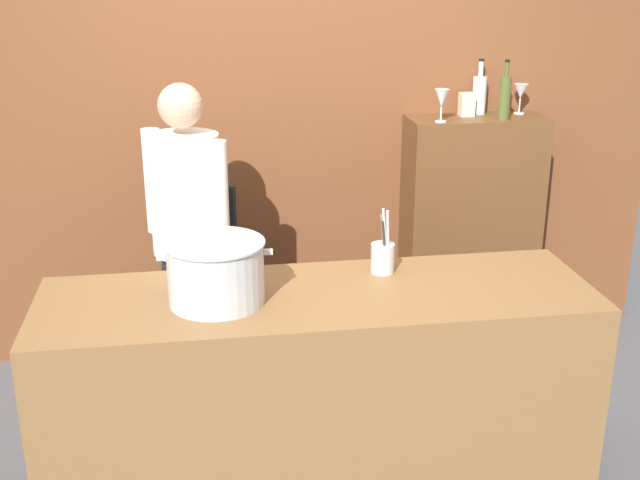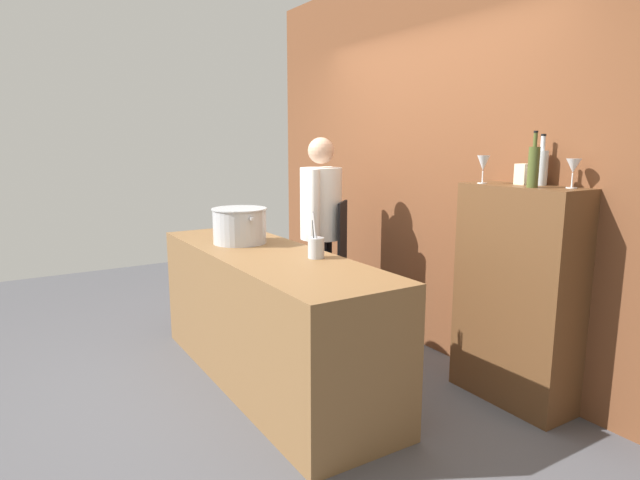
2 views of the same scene
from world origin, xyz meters
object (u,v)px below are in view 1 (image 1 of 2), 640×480
object	(u,v)px
wine_glass_short	(442,99)
spice_tin_cream	(467,105)
stockpot_large	(216,272)
wine_bottle_clear	(479,94)
wine_bottle_olive	(505,97)
wine_glass_tall	(521,92)
chef	(188,227)
utensil_crock	(383,257)

from	to	relation	value
wine_glass_short	spice_tin_cream	xyz separation A→B (m)	(0.19, 0.14, -0.06)
stockpot_large	wine_bottle_clear	size ratio (longest dim) A/B	1.50
wine_bottle_olive	wine_glass_tall	size ratio (longest dim) A/B	1.92
wine_glass_tall	wine_glass_short	bearing A→B (deg)	-162.64
wine_bottle_olive	spice_tin_cream	xyz separation A→B (m)	(-0.17, 0.13, -0.06)
chef	utensil_crock	world-z (taller)	chef
wine_glass_short	stockpot_large	bearing A→B (deg)	-138.15
chef	wine_bottle_olive	xyz separation A→B (m)	(1.71, 0.35, 0.53)
utensil_crock	wine_glass_tall	size ratio (longest dim) A/B	1.79
stockpot_large	utensil_crock	size ratio (longest dim) A/B	1.53
chef	stockpot_large	world-z (taller)	chef
wine_glass_tall	utensil_crock	bearing A→B (deg)	-133.77
chef	wine_bottle_clear	world-z (taller)	wine_bottle_clear
chef	spice_tin_cream	bearing A→B (deg)	-117.11
chef	utensil_crock	xyz separation A→B (m)	(0.84, -0.56, 0.01)
wine_glass_tall	spice_tin_cream	size ratio (longest dim) A/B	1.31
wine_glass_tall	wine_bottle_olive	bearing A→B (deg)	-135.69
chef	wine_bottle_clear	xyz separation A→B (m)	(1.63, 0.53, 0.52)
chef	wine_bottle_olive	distance (m)	1.82
wine_glass_tall	stockpot_large	bearing A→B (deg)	-143.96
chef	wine_bottle_clear	distance (m)	1.79
wine_bottle_olive	wine_glass_tall	distance (m)	0.21
stockpot_large	wine_bottle_clear	xyz separation A→B (m)	(1.52, 1.30, 0.45)
chef	stockpot_large	size ratio (longest dim) A/B	3.66
wine_glass_tall	wine_bottle_clear	bearing A→B (deg)	171.69
wine_glass_tall	spice_tin_cream	world-z (taller)	wine_glass_tall
stockpot_large	wine_bottle_olive	distance (m)	2.00
spice_tin_cream	wine_bottle_clear	bearing A→B (deg)	29.21
stockpot_large	wine_bottle_olive	world-z (taller)	wine_bottle_olive
stockpot_large	utensil_crock	world-z (taller)	utensil_crock
chef	wine_bottle_clear	size ratio (longest dim) A/B	5.48
wine_bottle_olive	wine_bottle_clear	distance (m)	0.20
utensil_crock	wine_glass_short	bearing A→B (deg)	60.36
wine_bottle_clear	wine_glass_short	world-z (taller)	wine_bottle_clear
utensil_crock	wine_bottle_olive	distance (m)	1.36
wine_bottle_clear	spice_tin_cream	size ratio (longest dim) A/B	2.40
wine_bottle_olive	wine_bottle_clear	size ratio (longest dim) A/B	1.05
utensil_crock	chef	bearing A→B (deg)	146.12
stockpot_large	spice_tin_cream	xyz separation A→B (m)	(1.43, 1.25, 0.40)
chef	wine_bottle_olive	bearing A→B (deg)	-122.84
wine_bottle_clear	wine_glass_tall	distance (m)	0.23
stockpot_large	wine_bottle_olive	bearing A→B (deg)	35.16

